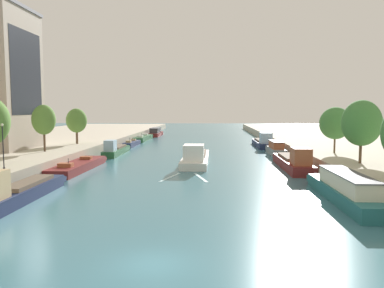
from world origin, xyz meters
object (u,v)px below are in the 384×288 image
at_px(moored_boat_left_lone, 132,144).
at_px(moored_boat_right_gap_after, 345,189).
at_px(moored_boat_right_end, 263,142).
at_px(lamppost_left_bank, 3,144).
at_px(moored_boat_left_far, 17,191).
at_px(moored_boat_left_downstream, 79,166).
at_px(tree_left_nearest, 44,120).
at_px(moored_boat_left_end, 143,138).
at_px(tree_right_past_mid, 362,123).
at_px(moored_boat_right_downstream, 276,149).
at_px(moored_boat_right_second, 293,162).
at_px(moored_boat_left_near, 156,132).
at_px(barge_midriver, 196,157).
at_px(moored_boat_left_gap_after, 116,150).
at_px(tree_left_far, 77,121).
at_px(tree_right_third, 335,123).

relative_size(moored_boat_left_lone, moored_boat_right_gap_after, 0.69).
bearing_deg(moored_boat_right_end, lamppost_left_bank, -126.25).
xyz_separation_m(moored_boat_left_far, moored_boat_right_end, (27.87, 50.15, -0.02)).
xyz_separation_m(moored_boat_left_downstream, tree_left_nearest, (-6.60, 4.53, 5.99)).
bearing_deg(moored_boat_left_end, tree_right_past_mid, -57.07).
height_order(moored_boat_left_lone, moored_boat_left_end, moored_boat_left_end).
bearing_deg(moored_boat_right_downstream, moored_boat_right_second, -91.68).
bearing_deg(moored_boat_left_near, tree_right_past_mid, -64.23).
relative_size(barge_midriver, moored_boat_left_lone, 1.71).
bearing_deg(moored_boat_right_downstream, moored_boat_right_gap_after, -89.78).
bearing_deg(moored_boat_left_gap_after, tree_right_past_mid, -33.33).
height_order(moored_boat_left_downstream, moored_boat_right_second, moored_boat_right_second).
distance_m(moored_boat_right_second, lamppost_left_bank, 35.30).
relative_size(moored_boat_left_downstream, lamppost_left_bank, 3.30).
bearing_deg(tree_right_past_mid, tree_left_far, 151.35).
xyz_separation_m(moored_boat_right_end, tree_left_far, (-35.13, -15.39, 5.07)).
height_order(moored_boat_left_near, lamppost_left_bank, lamppost_left_bank).
bearing_deg(moored_boat_left_near, moored_boat_left_gap_after, -90.11).
bearing_deg(barge_midriver, lamppost_left_bank, -135.28).
xyz_separation_m(moored_boat_right_gap_after, moored_boat_right_end, (-0.54, 48.30, -0.12)).
xyz_separation_m(moored_boat_right_end, lamppost_left_bank, (-32.38, -44.17, 3.52)).
bearing_deg(tree_left_nearest, lamppost_left_bank, -79.40).
height_order(moored_boat_left_lone, tree_right_past_mid, tree_right_past_mid).
bearing_deg(moored_boat_left_downstream, moored_boat_left_end, 89.99).
relative_size(tree_right_past_mid, lamppost_left_bank, 1.53).
height_order(tree_right_third, lamppost_left_bank, tree_right_third).
bearing_deg(moored_boat_right_second, moored_boat_left_downstream, -175.91).
height_order(moored_boat_right_gap_after, moored_boat_right_end, moored_boat_right_end).
bearing_deg(tree_right_past_mid, moored_boat_right_second, 128.66).
distance_m(moored_boat_left_gap_after, moored_boat_right_downstream, 28.59).
bearing_deg(moored_boat_right_gap_after, tree_left_nearest, 150.41).
bearing_deg(tree_right_past_mid, moored_boat_left_downstream, 171.18).
xyz_separation_m(moored_boat_left_near, moored_boat_right_end, (28.03, -32.41, -0.07)).
relative_size(moored_boat_right_downstream, tree_left_far, 1.75).
relative_size(moored_boat_right_end, tree_right_third, 2.38).
xyz_separation_m(moored_boat_left_gap_after, moored_boat_left_lone, (-0.42, 15.54, -0.31)).
distance_m(moored_boat_left_near, tree_right_past_mid, 78.14).
relative_size(barge_midriver, tree_left_nearest, 2.69).
bearing_deg(moored_boat_left_end, tree_right_third, -51.06).
xyz_separation_m(moored_boat_left_end, tree_left_nearest, (-6.61, -43.64, 5.94)).
distance_m(moored_boat_right_gap_after, tree_right_past_mid, 12.96).
distance_m(moored_boat_left_gap_after, moored_boat_right_gap_after, 43.60).
bearing_deg(tree_right_third, lamppost_left_bank, -156.79).
xyz_separation_m(barge_midriver, moored_boat_left_gap_after, (-14.66, 9.99, -0.07)).
relative_size(moored_boat_left_near, tree_right_third, 2.23).
bearing_deg(moored_boat_left_lone, moored_boat_right_end, -0.21).
bearing_deg(tree_left_nearest, tree_left_far, 88.60).
xyz_separation_m(moored_boat_left_downstream, moored_boat_left_gap_after, (0.71, 16.96, 0.32)).
bearing_deg(lamppost_left_bank, moored_boat_left_downstream, 73.21).
relative_size(moored_boat_right_second, tree_right_past_mid, 2.20).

